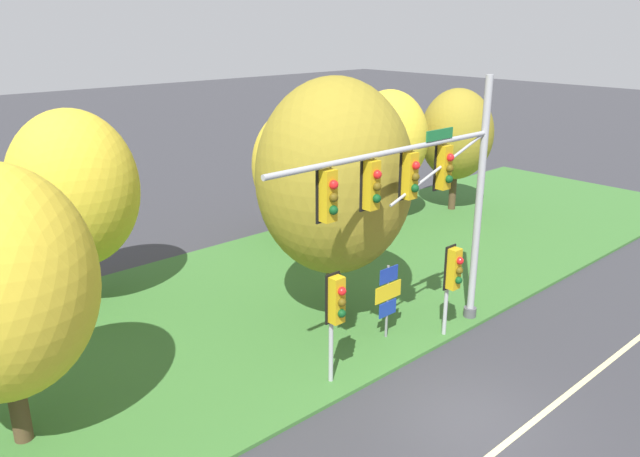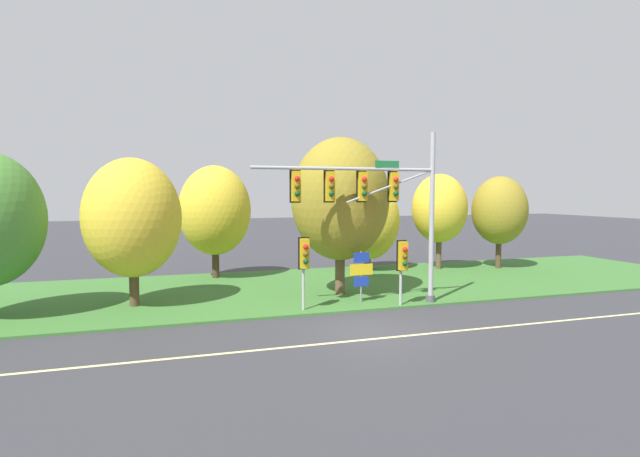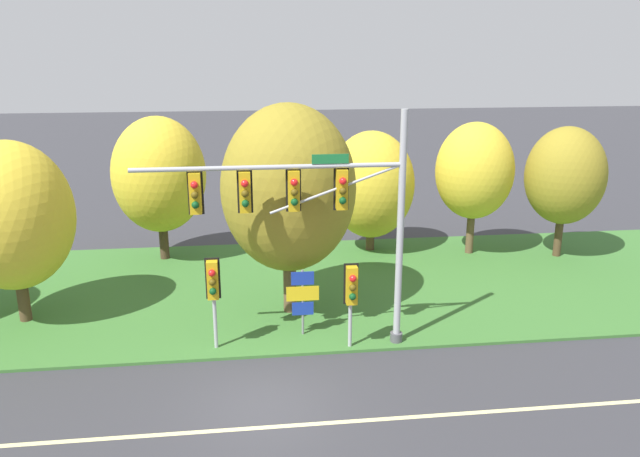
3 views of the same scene
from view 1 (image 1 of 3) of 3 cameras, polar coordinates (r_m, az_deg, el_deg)
The scene contains 12 objects.
ground_plane at distance 16.08m, azimuth 13.30°, elevation -16.31°, with size 160.00×160.00×0.00m, color #333338.
lane_stripe at distance 15.59m, azimuth 17.10°, elevation -17.91°, with size 36.00×0.16×0.01m, color beige.
grass_verge at distance 21.03m, azimuth -5.52°, elevation -6.92°, with size 48.00×11.50×0.10m, color #386B2D.
traffic_signal_mast at distance 16.90m, azimuth 9.49°, elevation 3.56°, with size 8.25×0.49×7.51m.
pedestrian_signal_near_kerb at distance 15.61m, azimuth 1.46°, elevation -7.11°, with size 0.46×0.55×3.05m.
pedestrian_signal_further_along at distance 18.42m, azimuth 12.05°, elevation -4.03°, with size 0.46×0.55×2.84m.
route_sign_post at distance 18.32m, azimuth 6.23°, elevation -6.02°, with size 1.08×0.08×2.28m.
tree_behind_signpost at distance 21.29m, azimuth -21.58°, elevation 3.34°, with size 4.07×4.07×6.41m.
tree_mid_verge at distance 18.39m, azimuth 1.31°, elevation 4.68°, with size 4.67×4.67×7.49m.
tree_tall_centre at distance 26.30m, azimuth -1.93°, elevation 5.71°, with size 3.96×3.96×5.61m.
tree_right_far at distance 28.55m, azimuth 6.35°, elevation 8.13°, with size 3.50×3.50×6.06m.
tree_furthest_back at distance 31.02m, azimuth 12.38°, elevation 8.39°, with size 3.49×3.49×5.93m.
Camera 1 is at (-11.25, -7.07, 9.05)m, focal length 35.00 mm.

